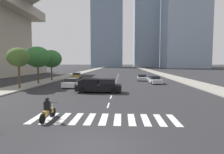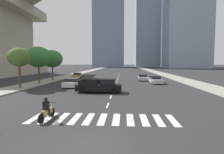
{
  "view_description": "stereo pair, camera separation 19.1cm",
  "coord_description": "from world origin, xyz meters",
  "px_view_note": "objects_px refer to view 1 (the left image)",
  "views": [
    {
      "loc": [
        1.18,
        -7.93,
        3.65
      ],
      "look_at": [
        0.0,
        14.1,
        2.0
      ],
      "focal_mm": 30.36,
      "sensor_mm": 36.0,
      "label": 1
    },
    {
      "loc": [
        1.37,
        -7.92,
        3.65
      ],
      "look_at": [
        0.0,
        14.1,
        2.0
      ],
      "focal_mm": 30.36,
      "sensor_mm": 36.0,
      "label": 2
    }
  ],
  "objects_px": {
    "sedan_silver_2": "(155,80)",
    "sedan_gold_3": "(77,75)",
    "sedan_silver_0": "(142,78)",
    "street_tree_third": "(51,59)",
    "street_tree_nearest": "(19,57)",
    "motorcycle_trailing": "(48,111)",
    "sedan_white_1": "(73,83)",
    "pickup_truck": "(101,86)",
    "street_tree_second": "(38,57)"
  },
  "relations": [
    {
      "from": "sedan_silver_0",
      "to": "sedan_white_1",
      "type": "height_order",
      "value": "sedan_white_1"
    },
    {
      "from": "pickup_truck",
      "to": "street_tree_second",
      "type": "xyz_separation_m",
      "value": [
        -11.69,
        8.31,
        3.83
      ]
    },
    {
      "from": "motorcycle_trailing",
      "to": "street_tree_third",
      "type": "relative_size",
      "value": 0.35
    },
    {
      "from": "street_tree_second",
      "to": "street_tree_third",
      "type": "bearing_deg",
      "value": 90.0
    },
    {
      "from": "street_tree_nearest",
      "to": "street_tree_third",
      "type": "distance_m",
      "value": 12.11
    },
    {
      "from": "sedan_white_1",
      "to": "street_tree_second",
      "type": "distance_m",
      "value": 8.59
    },
    {
      "from": "sedan_silver_2",
      "to": "street_tree_second",
      "type": "relative_size",
      "value": 0.75
    },
    {
      "from": "sedan_white_1",
      "to": "street_tree_second",
      "type": "bearing_deg",
      "value": 69.13
    },
    {
      "from": "sedan_gold_3",
      "to": "motorcycle_trailing",
      "type": "bearing_deg",
      "value": -173.98
    },
    {
      "from": "pickup_truck",
      "to": "sedan_white_1",
      "type": "bearing_deg",
      "value": 135.47
    },
    {
      "from": "sedan_gold_3",
      "to": "street_tree_third",
      "type": "distance_m",
      "value": 9.54
    },
    {
      "from": "street_tree_nearest",
      "to": "street_tree_third",
      "type": "bearing_deg",
      "value": 90.0
    },
    {
      "from": "street_tree_nearest",
      "to": "motorcycle_trailing",
      "type": "bearing_deg",
      "value": -55.34
    },
    {
      "from": "sedan_silver_2",
      "to": "sedan_gold_3",
      "type": "height_order",
      "value": "sedan_gold_3"
    },
    {
      "from": "motorcycle_trailing",
      "to": "sedan_silver_0",
      "type": "bearing_deg",
      "value": -14.2
    },
    {
      "from": "motorcycle_trailing",
      "to": "sedan_white_1",
      "type": "height_order",
      "value": "motorcycle_trailing"
    },
    {
      "from": "motorcycle_trailing",
      "to": "street_tree_nearest",
      "type": "bearing_deg",
      "value": 38.1
    },
    {
      "from": "sedan_silver_0",
      "to": "street_tree_third",
      "type": "xyz_separation_m",
      "value": [
        -18.4,
        -1.98,
        3.9
      ]
    },
    {
      "from": "pickup_truck",
      "to": "street_tree_nearest",
      "type": "relative_size",
      "value": 1.0
    },
    {
      "from": "street_tree_third",
      "to": "sedan_white_1",
      "type": "bearing_deg",
      "value": -54.47
    },
    {
      "from": "sedan_white_1",
      "to": "sedan_silver_0",
      "type": "bearing_deg",
      "value": -39.75
    },
    {
      "from": "sedan_gold_3",
      "to": "street_tree_nearest",
      "type": "height_order",
      "value": "street_tree_nearest"
    },
    {
      "from": "motorcycle_trailing",
      "to": "sedan_silver_0",
      "type": "distance_m",
      "value": 29.26
    },
    {
      "from": "sedan_silver_2",
      "to": "street_tree_nearest",
      "type": "xyz_separation_m",
      "value": [
        -20.09,
        -8.62,
        3.83
      ]
    },
    {
      "from": "motorcycle_trailing",
      "to": "pickup_truck",
      "type": "xyz_separation_m",
      "value": [
        2.16,
        11.43,
        0.23
      ]
    },
    {
      "from": "pickup_truck",
      "to": "sedan_silver_0",
      "type": "relative_size",
      "value": 1.3
    },
    {
      "from": "street_tree_third",
      "to": "motorcycle_trailing",
      "type": "bearing_deg",
      "value": -69.79
    },
    {
      "from": "sedan_gold_3",
      "to": "sedan_silver_0",
      "type": "bearing_deg",
      "value": -116.54
    },
    {
      "from": "motorcycle_trailing",
      "to": "street_tree_nearest",
      "type": "height_order",
      "value": "street_tree_nearest"
    },
    {
      "from": "sedan_white_1",
      "to": "sedan_gold_3",
      "type": "height_order",
      "value": "sedan_white_1"
    },
    {
      "from": "sedan_gold_3",
      "to": "sedan_white_1",
      "type": "bearing_deg",
      "value": -172.93
    },
    {
      "from": "street_tree_third",
      "to": "street_tree_nearest",
      "type": "bearing_deg",
      "value": -90.0
    },
    {
      "from": "motorcycle_trailing",
      "to": "sedan_white_1",
      "type": "bearing_deg",
      "value": 12.89
    },
    {
      "from": "motorcycle_trailing",
      "to": "sedan_gold_3",
      "type": "distance_m",
      "value": 34.62
    },
    {
      "from": "sedan_silver_2",
      "to": "sedan_gold_3",
      "type": "bearing_deg",
      "value": -128.33
    },
    {
      "from": "sedan_white_1",
      "to": "street_tree_third",
      "type": "relative_size",
      "value": 0.74
    },
    {
      "from": "sedan_gold_3",
      "to": "street_tree_second",
      "type": "bearing_deg",
      "value": 162.91
    },
    {
      "from": "sedan_silver_2",
      "to": "street_tree_third",
      "type": "bearing_deg",
      "value": -103.72
    },
    {
      "from": "sedan_silver_0",
      "to": "street_tree_third",
      "type": "bearing_deg",
      "value": -81.8
    },
    {
      "from": "sedan_silver_2",
      "to": "street_tree_nearest",
      "type": "height_order",
      "value": "street_tree_nearest"
    },
    {
      "from": "sedan_silver_2",
      "to": "street_tree_nearest",
      "type": "relative_size",
      "value": 0.84
    },
    {
      "from": "sedan_gold_3",
      "to": "street_tree_nearest",
      "type": "distance_m",
      "value": 20.84
    },
    {
      "from": "sedan_silver_0",
      "to": "pickup_truck",
      "type": "bearing_deg",
      "value": -20.13
    },
    {
      "from": "pickup_truck",
      "to": "sedan_silver_2",
      "type": "bearing_deg",
      "value": 53.39
    },
    {
      "from": "street_tree_third",
      "to": "sedan_silver_0",
      "type": "bearing_deg",
      "value": 6.14
    },
    {
      "from": "sedan_silver_0",
      "to": "sedan_silver_2",
      "type": "bearing_deg",
      "value": 19.15
    },
    {
      "from": "motorcycle_trailing",
      "to": "street_tree_second",
      "type": "bearing_deg",
      "value": 29.23
    },
    {
      "from": "street_tree_nearest",
      "to": "sedan_gold_3",
      "type": "bearing_deg",
      "value": 81.09
    },
    {
      "from": "sedan_gold_3",
      "to": "street_tree_third",
      "type": "bearing_deg",
      "value": 154.09
    },
    {
      "from": "street_tree_third",
      "to": "sedan_silver_2",
      "type": "bearing_deg",
      "value": -9.87
    }
  ]
}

